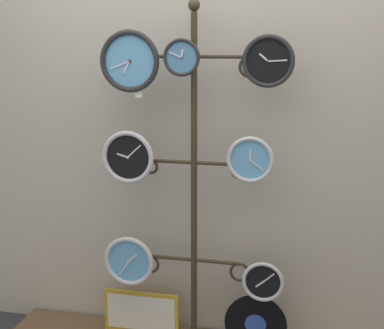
{
  "coord_description": "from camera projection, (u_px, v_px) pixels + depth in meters",
  "views": [
    {
      "loc": [
        0.61,
        -2.38,
        1.75
      ],
      "look_at": [
        0.0,
        0.36,
        1.12
      ],
      "focal_mm": 50.0,
      "sensor_mm": 36.0,
      "label": 1
    }
  ],
  "objects": [
    {
      "name": "shop_wall",
      "position": [
        200.0,
        109.0,
        3.02
      ],
      "size": [
        4.4,
        0.04,
        2.8
      ],
      "color": "#BCB2A3",
      "rests_on": "ground_plane"
    },
    {
      "name": "display_stand",
      "position": [
        194.0,
        247.0,
        3.04
      ],
      "size": [
        0.7,
        0.4,
        1.98
      ],
      "color": "#382D1E",
      "rests_on": "ground_plane"
    },
    {
      "name": "clock_top_left",
      "position": [
        130.0,
        61.0,
        2.79
      ],
      "size": [
        0.33,
        0.04,
        0.33
      ],
      "color": "#60A8DB"
    },
    {
      "name": "clock_top_center",
      "position": [
        182.0,
        58.0,
        2.71
      ],
      "size": [
        0.19,
        0.04,
        0.19
      ],
      "color": "#4C84B2"
    },
    {
      "name": "clock_top_right",
      "position": [
        268.0,
        61.0,
        2.65
      ],
      "size": [
        0.26,
        0.04,
        0.26
      ],
      "color": "black"
    },
    {
      "name": "clock_middle_left",
      "position": [
        128.0,
        157.0,
        2.9
      ],
      "size": [
        0.29,
        0.04,
        0.29
      ],
      "color": "black"
    },
    {
      "name": "clock_middle_right",
      "position": [
        250.0,
        160.0,
        2.78
      ],
      "size": [
        0.25,
        0.04,
        0.25
      ],
      "color": "#60A8DB"
    },
    {
      "name": "clock_bottom_left",
      "position": [
        129.0,
        261.0,
        3.04
      ],
      "size": [
        0.29,
        0.04,
        0.29
      ],
      "color": "#60A8DB"
    },
    {
      "name": "clock_bottom_right",
      "position": [
        263.0,
        281.0,
        2.88
      ],
      "size": [
        0.23,
        0.04,
        0.23
      ],
      "color": "black"
    },
    {
      "name": "vinyl_record",
      "position": [
        255.0,
        324.0,
        2.97
      ],
      "size": [
        0.35,
        0.01,
        0.35
      ],
      "color": "black",
      "rests_on": "low_shelf"
    },
    {
      "name": "picture_frame",
      "position": [
        141.0,
        313.0,
        3.19
      ],
      "size": [
        0.46,
        0.02,
        0.26
      ],
      "color": "gold",
      "rests_on": "low_shelf"
    },
    {
      "name": "price_tag_upper",
      "position": [
        139.0,
        95.0,
        2.82
      ],
      "size": [
        0.04,
        0.0,
        0.03
      ],
      "color": "white"
    }
  ]
}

